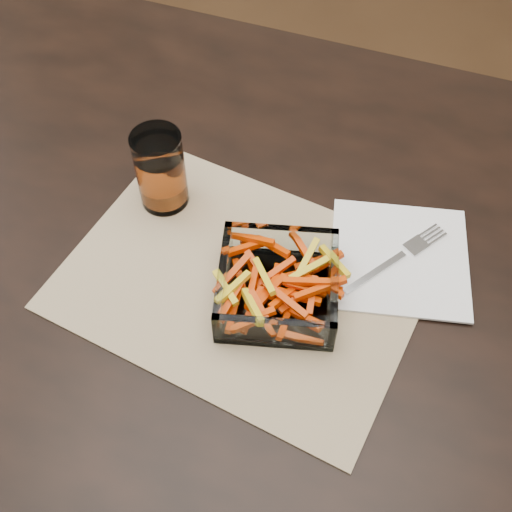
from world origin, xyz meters
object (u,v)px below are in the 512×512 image
Objects in this scene: dining_table at (241,264)px; glass_bowl at (277,287)px; tumbler at (161,172)px; fork at (398,257)px.

dining_table is 8.91× the size of glass_bowl.
tumbler reaches higher than glass_bowl.
glass_bowl is at bearing -106.24° from fork.
tumbler is at bearing -144.60° from fork.
glass_bowl is 1.50× the size of tumbler.
tumbler reaches higher than fork.
dining_table is 13.33× the size of tumbler.
dining_table is 0.24m from fork.
tumbler reaches higher than dining_table.
dining_table is at bearing -140.72° from fork.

